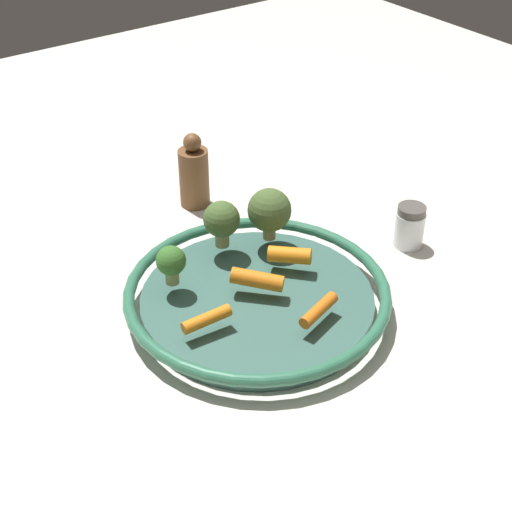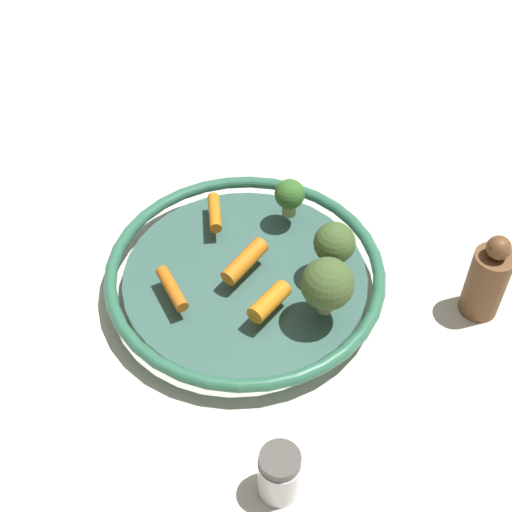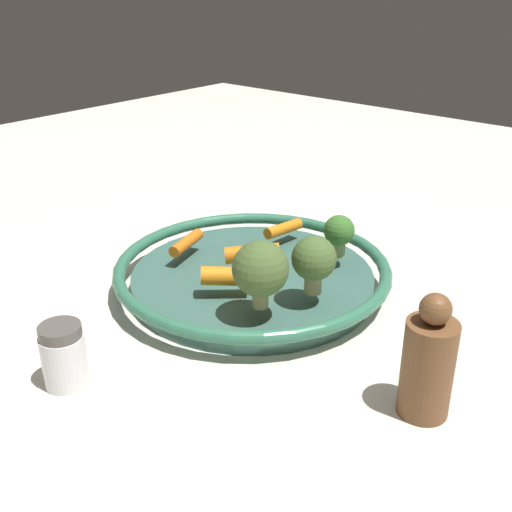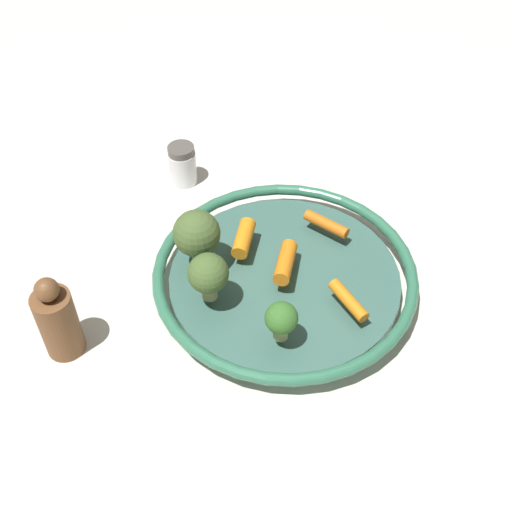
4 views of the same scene
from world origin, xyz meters
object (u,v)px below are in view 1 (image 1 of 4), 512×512
Objects in this scene: baby_carrot_back at (255,281)px; pepper_mill at (194,174)px; baby_carrot_near_rim at (319,310)px; broccoli_floret_large at (269,211)px; baby_carrot_center at (290,255)px; baby_carrot_left at (207,319)px; serving_bowl at (257,297)px; broccoli_floret_mid at (222,220)px; salt_shaker at (410,226)px; broccoli_floret_edge at (171,262)px.

baby_carrot_back is 0.55× the size of pepper_mill.
broccoli_floret_large reaches higher than baby_carrot_near_rim.
baby_carrot_center is 0.47× the size of pepper_mill.
baby_carrot_near_rim is 0.13m from baby_carrot_left.
baby_carrot_left is 0.09m from baby_carrot_back.
baby_carrot_near_rim is at bearing 18.65° from baby_carrot_back.
pepper_mill is (-0.27, 0.08, 0.00)m from baby_carrot_back.
broccoli_floret_mid is at bearing 170.92° from serving_bowl.
baby_carrot_back is 0.27m from salt_shaker.
broccoli_floret_mid is (-0.10, 0.02, 0.03)m from baby_carrot_back.
baby_carrot_near_rim is 1.20× the size of broccoli_floret_edge.
baby_carrot_left is at bearing -87.12° from salt_shaker.
pepper_mill is at bearing 177.28° from baby_carrot_center.
baby_carrot_left is at bearing -58.41° from broccoli_floret_large.
broccoli_floret_mid reaches higher than baby_carrot_back.
baby_carrot_left is 0.93× the size of baby_carrot_back.
broccoli_floret_large is at bearing 121.59° from baby_carrot_left.
broccoli_floret_mid is at bearing -113.99° from salt_shaker.
broccoli_floret_mid is at bearing -149.85° from baby_carrot_center.
pepper_mill is at bearing 171.81° from baby_carrot_near_rim.
broccoli_floret_mid reaches higher than serving_bowl.
pepper_mill is (-0.27, 0.08, 0.03)m from serving_bowl.
baby_carrot_near_rim is 0.09m from baby_carrot_back.
pepper_mill reaches higher than serving_bowl.
pepper_mill is at bearing 141.63° from broccoli_floret_edge.
baby_carrot_back is at bearing 48.03° from broccoli_floret_edge.
broccoli_floret_edge reaches higher than baby_carrot_left.
broccoli_floret_edge is (0.01, -0.16, -0.01)m from broccoli_floret_large.
broccoli_floret_edge is at bearing -71.32° from broccoli_floret_mid.
baby_carrot_near_rim is at bearing -8.19° from pepper_mill.
baby_carrot_left is 0.96× the size of salt_shaker.
salt_shaker is (0.01, 0.27, -0.02)m from baby_carrot_back.
baby_carrot_near_rim is at bearing 34.17° from broccoli_floret_edge.
baby_carrot_left is 1.16× the size of broccoli_floret_edge.
salt_shaker is 0.33m from pepper_mill.
baby_carrot_near_rim is 0.36m from pepper_mill.
broccoli_floret_mid is at bearing 168.73° from baby_carrot_back.
serving_bowl is 5.27× the size of salt_shaker.
broccoli_floret_edge is at bearing -131.97° from baby_carrot_back.
baby_carrot_back is at bearing -91.41° from salt_shaker.
baby_carrot_left is (-0.06, -0.12, 0.00)m from baby_carrot_near_rim.
broccoli_floret_edge is (-0.09, 0.01, 0.02)m from baby_carrot_left.
serving_bowl is 0.03m from baby_carrot_back.
broccoli_floret_mid is (-0.08, -0.05, 0.03)m from baby_carrot_center.
baby_carrot_center is 0.07m from baby_carrot_back.
broccoli_floret_large is 1.16× the size of salt_shaker.
baby_carrot_near_rim is 0.85× the size of broccoli_floret_large.
baby_carrot_center is 0.11m from baby_carrot_near_rim.
broccoli_floret_large is (-0.08, 0.08, 0.03)m from baby_carrot_back.
serving_bowl is 0.10m from baby_carrot_left.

